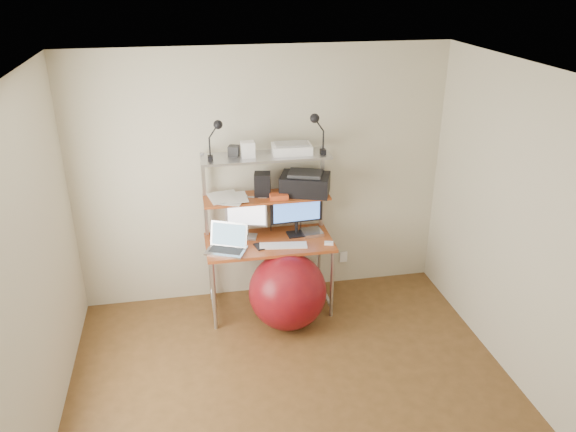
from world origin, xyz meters
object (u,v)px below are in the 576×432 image
(monitor_black, at_px, (297,210))
(laptop, at_px, (228,244))
(exercise_ball, at_px, (288,291))
(monitor_silver, at_px, (246,214))
(printer, at_px, (305,183))

(monitor_black, height_order, laptop, monitor_black)
(laptop, bearing_deg, monitor_black, 39.97)
(monitor_black, xyz_separation_m, exercise_ball, (-0.17, -0.42, -0.63))
(monitor_silver, bearing_deg, laptop, -116.54)
(monitor_black, xyz_separation_m, laptop, (-0.69, -0.20, -0.20))
(monitor_silver, bearing_deg, exercise_ball, -40.40)
(laptop, bearing_deg, monitor_silver, 72.22)
(monitor_silver, bearing_deg, printer, 13.98)
(exercise_ball, bearing_deg, laptop, 156.38)
(monitor_black, relative_size, printer, 0.96)
(monitor_black, height_order, printer, printer)
(monitor_silver, relative_size, monitor_black, 0.87)
(exercise_ball, bearing_deg, monitor_silver, 124.31)
(monitor_black, relative_size, exercise_ball, 0.70)
(monitor_black, relative_size, laptop, 1.17)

